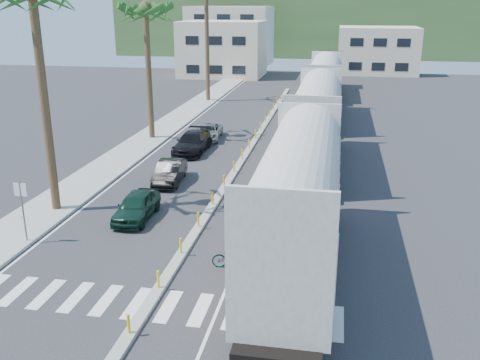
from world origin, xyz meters
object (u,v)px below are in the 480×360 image
at_px(car_lead, 137,206).
at_px(cyclist, 232,252).
at_px(car_second, 170,172).
at_px(street_sign, 22,203).

xyz_separation_m(car_lead, cyclist, (5.79, -4.31, -0.02)).
relative_size(car_lead, car_second, 0.97).
distance_m(car_lead, car_second, 5.85).
distance_m(car_lead, cyclist, 7.22).
height_order(street_sign, cyclist, street_sign).
distance_m(street_sign, cyclist, 9.78).
xyz_separation_m(car_lead, car_second, (-0.10, 5.85, -0.01)).
relative_size(street_sign, cyclist, 1.42).
xyz_separation_m(car_second, cyclist, (5.89, -10.16, -0.01)).
height_order(car_lead, car_second, car_lead).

